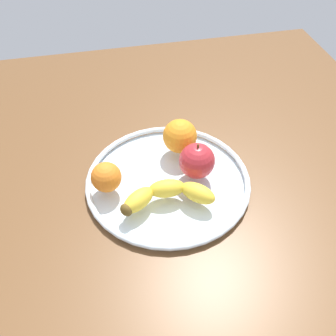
# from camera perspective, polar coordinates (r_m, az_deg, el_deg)

# --- Properties ---
(ground_plane) EXTENTS (1.24, 1.24, 0.04)m
(ground_plane) POSITION_cam_1_polar(r_m,az_deg,el_deg) (0.84, 0.00, -3.27)
(ground_plane) COLOR brown
(fruit_bowl) EXTENTS (0.35, 0.35, 0.02)m
(fruit_bowl) POSITION_cam_1_polar(r_m,az_deg,el_deg) (0.82, 0.00, -1.91)
(fruit_bowl) COLOR silver
(fruit_bowl) RESTS_ON ground_plane
(banana) EXTENTS (0.20, 0.09, 0.04)m
(banana) POSITION_cam_1_polar(r_m,az_deg,el_deg) (0.75, -0.27, -3.97)
(banana) COLOR yellow
(banana) RESTS_ON fruit_bowl
(apple) EXTENTS (0.08, 0.08, 0.08)m
(apple) POSITION_cam_1_polar(r_m,az_deg,el_deg) (0.79, 4.43, 0.87)
(apple) COLOR #B2282F
(apple) RESTS_ON fruit_bowl
(orange_back_left) EXTENTS (0.06, 0.06, 0.06)m
(orange_back_left) POSITION_cam_1_polar(r_m,az_deg,el_deg) (0.78, -9.23, -1.30)
(orange_back_left) COLOR orange
(orange_back_left) RESTS_ON fruit_bowl
(orange_back_right) EXTENTS (0.08, 0.08, 0.08)m
(orange_back_right) POSITION_cam_1_polar(r_m,az_deg,el_deg) (0.85, 1.79, 4.79)
(orange_back_right) COLOR orange
(orange_back_right) RESTS_ON fruit_bowl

